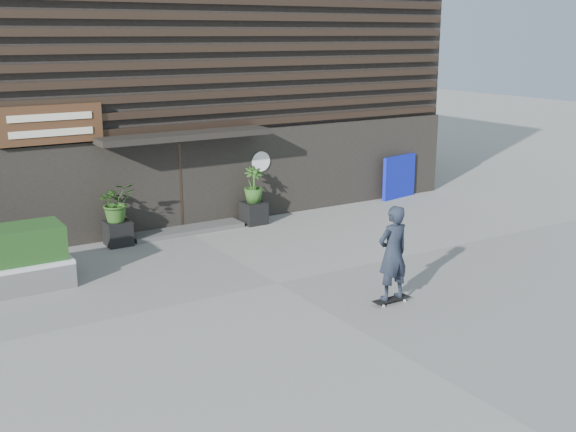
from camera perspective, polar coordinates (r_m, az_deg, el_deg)
ground at (r=14.61m, az=-0.89°, el=-5.51°), size 80.00×80.00×0.00m
entrance_step at (r=18.50m, az=-8.24°, el=-1.10°), size 3.00×0.80×0.12m
planter_pot_left at (r=17.62m, az=-13.66°, el=-1.37°), size 0.60×0.60×0.60m
bamboo_left at (r=17.42m, az=-13.82°, el=1.10°), size 0.86×0.75×0.96m
planter_pot_right at (r=19.07m, az=-2.80°, el=0.26°), size 0.60×0.60×0.60m
bamboo_right at (r=18.90m, az=-2.83°, el=2.55°), size 0.54×0.54×0.96m
blue_tarp at (r=22.26m, az=9.03°, el=3.17°), size 1.43×0.39×1.35m
building at (r=22.87m, az=-14.15°, el=11.59°), size 18.00×11.00×8.00m
skateboarder at (r=13.39m, az=8.53°, el=-3.02°), size 0.78×0.45×1.94m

